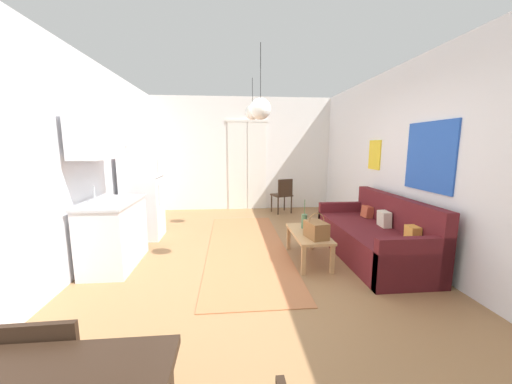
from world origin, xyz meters
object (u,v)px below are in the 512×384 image
object	(u,v)px
couch	(375,238)
accent_chair	(283,194)
bamboo_vase	(304,221)
refrigerator	(143,193)
pendant_lamp_far	(252,112)
dining_chair_near	(54,378)
pendant_lamp_near	(260,109)
handbag	(316,230)
coffee_table	(308,236)

from	to	relation	value
couch	accent_chair	world-z (taller)	couch
couch	bamboo_vase	size ratio (longest dim) A/B	4.88
refrigerator	pendant_lamp_far	world-z (taller)	pendant_lamp_far
couch	dining_chair_near	size ratio (longest dim) A/B	2.46
refrigerator	pendant_lamp_near	size ratio (longest dim) A/B	1.82
handbag	coffee_table	bearing A→B (deg)	96.63
couch	bamboo_vase	world-z (taller)	couch
bamboo_vase	accent_chair	world-z (taller)	bamboo_vase
refrigerator	accent_chair	distance (m)	3.21
couch	pendant_lamp_far	xyz separation A→B (m)	(-1.66, 1.50, 1.91)
accent_chair	pendant_lamp_far	xyz separation A→B (m)	(-0.83, -1.35, 1.72)
bamboo_vase	coffee_table	bearing A→B (deg)	-87.65
accent_chair	pendant_lamp_near	bearing A→B (deg)	55.66
bamboo_vase	pendant_lamp_far	distance (m)	2.24
dining_chair_near	pendant_lamp_far	distance (m)	4.53
accent_chair	pendant_lamp_near	world-z (taller)	pendant_lamp_near
coffee_table	dining_chair_near	world-z (taller)	dining_chair_near
bamboo_vase	accent_chair	size ratio (longest dim) A/B	0.51
handbag	pendant_lamp_far	bearing A→B (deg)	111.26
pendant_lamp_near	coffee_table	bearing A→B (deg)	17.72
coffee_table	pendant_lamp_near	bearing A→B (deg)	-162.28
couch	refrigerator	size ratio (longest dim) A/B	1.30
couch	bamboo_vase	xyz separation A→B (m)	(-1.01, 0.19, 0.23)
accent_chair	handbag	bearing A→B (deg)	68.86
refrigerator	pendant_lamp_far	xyz separation A→B (m)	(1.93, 0.27, 1.40)
dining_chair_near	refrigerator	size ratio (longest dim) A/B	0.53
coffee_table	handbag	bearing A→B (deg)	-83.37
coffee_table	pendant_lamp_far	xyz separation A→B (m)	(-0.66, 1.53, 1.85)
handbag	dining_chair_near	distance (m)	2.97
coffee_table	bamboo_vase	xyz separation A→B (m)	(-0.01, 0.21, 0.16)
handbag	pendant_lamp_far	world-z (taller)	pendant_lamp_far
couch	handbag	size ratio (longest dim) A/B	5.79
bamboo_vase	handbag	size ratio (longest dim) A/B	1.19
dining_chair_near	accent_chair	distance (m)	5.74
refrigerator	accent_chair	bearing A→B (deg)	30.29
coffee_table	accent_chair	xyz separation A→B (m)	(0.17, 2.87, 0.12)
dining_chair_near	pendant_lamp_near	distance (m)	3.00
coffee_table	accent_chair	bearing A→B (deg)	86.63
couch	coffee_table	xyz separation A→B (m)	(-1.00, -0.02, 0.06)
pendant_lamp_far	refrigerator	bearing A→B (deg)	-172.13
bamboo_vase	refrigerator	size ratio (longest dim) A/B	0.27
dining_chair_near	pendant_lamp_far	xyz separation A→B (m)	(1.29, 3.99, 1.71)
coffee_table	pendant_lamp_near	world-z (taller)	pendant_lamp_near
bamboo_vase	pendant_lamp_far	xyz separation A→B (m)	(-0.65, 1.32, 1.69)
couch	pendant_lamp_far	distance (m)	2.94
couch	pendant_lamp_near	bearing A→B (deg)	-171.69
dining_chair_near	refrigerator	world-z (taller)	refrigerator
handbag	dining_chair_near	world-z (taller)	dining_chair_near
dining_chair_near	refrigerator	distance (m)	3.79
bamboo_vase	handbag	distance (m)	0.46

